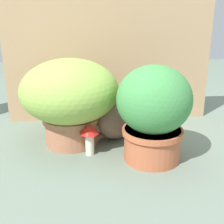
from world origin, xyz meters
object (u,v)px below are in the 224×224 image
Objects in this scene: mushroom_ornament_red at (89,134)px; grass_planter at (70,96)px; cat at (119,115)px; leafy_planter at (154,111)px.

grass_planter is at bearing 123.07° from mushroom_ornament_red.
cat reaches higher than mushroom_ornament_red.
mushroom_ornament_red is at bearing -127.96° from cat.
leafy_planter is 1.27× the size of cat.
leafy_planter is at bearing -66.01° from cat.
leafy_planter is 0.32m from cat.
grass_planter is 1.12× the size of leafy_planter.
cat is 0.26m from mushroom_ornament_red.
leafy_planter is 0.32m from mushroom_ornament_red.
cat is 2.25× the size of mushroom_ornament_red.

